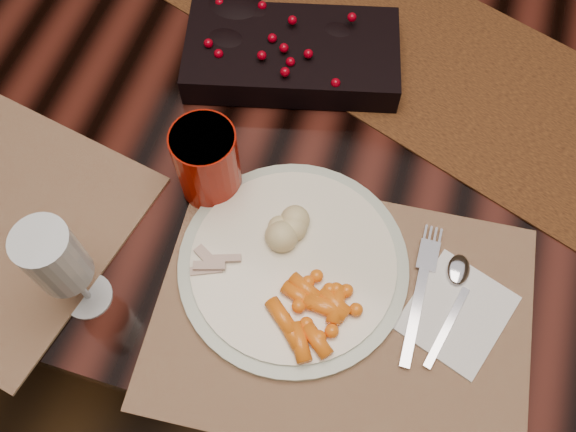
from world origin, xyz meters
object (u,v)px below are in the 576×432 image
(dining_table, at_px, (340,211))
(dinner_plate, at_px, (293,264))
(centerpiece, at_px, (292,51))
(baby_carrots, at_px, (302,315))
(napkin, at_px, (457,313))
(placemat_main, at_px, (342,315))
(mashed_potatoes, at_px, (295,231))
(wine_glass, at_px, (66,271))
(turkey_shreds, at_px, (211,265))
(red_cup, at_px, (207,162))

(dining_table, height_order, dinner_plate, dinner_plate)
(centerpiece, xyz_separation_m, baby_carrots, (0.13, -0.39, -0.01))
(dining_table, relative_size, napkin, 13.71)
(placemat_main, xyz_separation_m, dinner_plate, (-0.08, 0.04, 0.01))
(placemat_main, bearing_deg, napkin, 13.33)
(mashed_potatoes, bearing_deg, centerpiece, 107.78)
(baby_carrots, height_order, wine_glass, wine_glass)
(turkey_shreds, bearing_deg, wine_glass, -150.95)
(turkey_shreds, bearing_deg, dinner_plate, 21.01)
(placemat_main, xyz_separation_m, turkey_shreds, (-0.18, 0.01, 0.02))
(wine_glass, bearing_deg, placemat_main, 12.65)
(dining_table, relative_size, red_cup, 15.37)
(centerpiece, distance_m, red_cup, 0.24)
(mashed_potatoes, xyz_separation_m, napkin, (0.22, -0.03, -0.04))
(baby_carrots, relative_size, red_cup, 0.86)
(red_cup, bearing_deg, napkin, -13.26)
(placemat_main, height_order, mashed_potatoes, mashed_potatoes)
(placemat_main, relative_size, baby_carrots, 4.65)
(mashed_potatoes, bearing_deg, dining_table, 84.68)
(centerpiece, xyz_separation_m, turkey_shreds, (0.00, -0.36, -0.01))
(placemat_main, height_order, baby_carrots, baby_carrots)
(turkey_shreds, bearing_deg, centerpiece, 90.25)
(dinner_plate, relative_size, mashed_potatoes, 3.60)
(dinner_plate, bearing_deg, red_cup, 149.65)
(placemat_main, distance_m, red_cup, 0.26)
(centerpiece, height_order, baby_carrots, centerpiece)
(dinner_plate, height_order, wine_glass, wine_glass)
(dinner_plate, xyz_separation_m, wine_glass, (-0.24, -0.12, 0.08))
(baby_carrots, relative_size, napkin, 0.77)
(turkey_shreds, bearing_deg, red_cup, 110.78)
(centerpiece, height_order, napkin, centerpiece)
(placemat_main, height_order, dinner_plate, dinner_plate)
(dining_table, distance_m, napkin, 0.52)
(dining_table, distance_m, baby_carrots, 0.54)
(mashed_potatoes, bearing_deg, dinner_plate, -77.36)
(dining_table, distance_m, centerpiece, 0.43)
(dining_table, relative_size, dinner_plate, 6.01)
(baby_carrots, relative_size, wine_glass, 0.56)
(red_cup, bearing_deg, baby_carrots, -40.80)
(dinner_plate, bearing_deg, centerpiece, 107.26)
(turkey_shreds, bearing_deg, mashed_potatoes, 37.95)
(baby_carrots, xyz_separation_m, turkey_shreds, (-0.13, 0.03, -0.00))
(baby_carrots, xyz_separation_m, red_cup, (-0.18, 0.15, 0.03))
(red_cup, bearing_deg, dining_table, 51.97)
(placemat_main, relative_size, wine_glass, 2.62)
(wine_glass, bearing_deg, baby_carrots, 10.25)
(dinner_plate, bearing_deg, turkey_shreds, -158.99)
(centerpiece, bearing_deg, dining_table, -14.56)
(centerpiece, bearing_deg, red_cup, -100.75)
(turkey_shreds, xyz_separation_m, red_cup, (-0.05, 0.12, 0.04))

